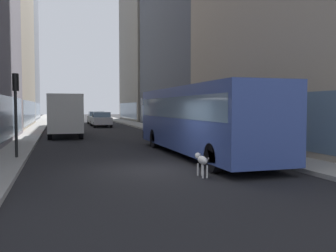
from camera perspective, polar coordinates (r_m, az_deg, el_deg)
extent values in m
plane|color=black|center=(47.40, -12.82, 0.30)|extent=(120.00, 120.00, 0.00)
cube|color=gray|center=(47.35, -19.72, 0.28)|extent=(2.40, 110.00, 0.15)
cube|color=gray|center=(48.12, -6.04, 0.49)|extent=(2.40, 110.00, 0.15)
cube|color=slate|center=(19.77, -24.67, 1.01)|extent=(0.08, 20.41, 2.40)
cube|color=slate|center=(41.53, -20.75, 2.01)|extent=(0.08, 16.75, 2.40)
cube|color=slate|center=(62.15, -19.73, 2.30)|extent=(0.08, 16.17, 2.40)
cube|color=slate|center=(19.74, 12.66, 1.21)|extent=(0.08, 16.10, 2.40)
cube|color=slate|center=(39.62, -1.31, 2.17)|extent=(0.08, 17.57, 2.40)
cube|color=gray|center=(59.14, -1.75, 12.21)|extent=(9.54, 15.48, 23.27)
cube|color=slate|center=(57.34, -6.33, 2.42)|extent=(0.08, 13.93, 2.40)
cube|color=#33478C|center=(16.40, 4.87, 1.18)|extent=(2.55, 11.50, 2.75)
cube|color=slate|center=(16.39, 4.88, 2.91)|extent=(2.57, 11.04, 0.90)
cube|color=black|center=(21.86, -0.66, -1.30)|extent=(2.55, 0.16, 0.44)
cylinder|color=black|center=(19.50, -2.08, -1.98)|extent=(0.30, 1.00, 1.00)
cylinder|color=black|center=(20.18, 4.11, -1.81)|extent=(0.30, 1.00, 1.00)
cylinder|color=black|center=(12.25, 7.12, -4.98)|extent=(0.30, 1.00, 1.00)
cylinder|color=black|center=(13.32, 16.04, -4.43)|extent=(0.30, 1.00, 1.00)
cube|color=silver|center=(20.90, -4.09, 3.84)|extent=(0.08, 0.24, 0.40)
cube|color=#B7BABF|center=(40.41, -10.44, 0.85)|extent=(1.94, 4.48, 0.75)
cube|color=slate|center=(40.17, -10.41, 1.76)|extent=(1.78, 2.02, 0.55)
cylinder|color=black|center=(42.16, -11.87, 0.41)|extent=(0.22, 0.64, 0.64)
cylinder|color=black|center=(42.34, -9.56, 0.45)|extent=(0.22, 0.64, 0.64)
cylinder|color=black|center=(38.53, -11.40, 0.18)|extent=(0.22, 0.64, 0.64)
cylinder|color=black|center=(38.72, -8.88, 0.21)|extent=(0.22, 0.64, 0.64)
cube|color=silver|center=(45.53, -11.16, 1.08)|extent=(1.87, 4.46, 0.75)
cube|color=slate|center=(45.29, -11.14, 1.90)|extent=(1.72, 2.01, 0.55)
cylinder|color=black|center=(47.27, -12.36, 0.68)|extent=(0.22, 0.64, 0.64)
cylinder|color=black|center=(47.43, -10.37, 0.71)|extent=(0.22, 0.64, 0.64)
cylinder|color=black|center=(43.66, -12.00, 0.50)|extent=(0.22, 0.64, 0.64)
cylinder|color=black|center=(43.83, -9.84, 0.53)|extent=(0.22, 0.64, 0.64)
cube|color=black|center=(51.50, -14.49, 1.26)|extent=(1.90, 4.77, 0.75)
cube|color=slate|center=(51.25, -14.49, 1.98)|extent=(1.75, 2.15, 0.55)
cylinder|color=black|center=(53.45, -15.47, 0.91)|extent=(0.22, 0.64, 0.64)
cylinder|color=black|center=(53.52, -13.67, 0.94)|extent=(0.22, 0.64, 0.64)
cylinder|color=black|center=(49.52, -15.36, 0.75)|extent=(0.22, 0.64, 0.64)
cylinder|color=black|center=(49.59, -13.42, 0.78)|extent=(0.22, 0.64, 0.64)
cube|color=#A51919|center=(30.91, -15.94, 1.62)|extent=(2.30, 2.00, 2.10)
cube|color=silver|center=(27.16, -15.83, 1.97)|extent=(2.30, 5.50, 2.60)
cylinder|color=black|center=(30.96, -17.78, -0.35)|extent=(0.28, 0.90, 0.90)
cylinder|color=black|center=(30.99, -14.05, -0.30)|extent=(0.28, 0.90, 0.90)
cylinder|color=black|center=(25.47, -18.00, -1.06)|extent=(0.28, 0.90, 0.90)
cylinder|color=black|center=(25.50, -13.46, -0.99)|extent=(0.28, 0.90, 0.90)
ellipsoid|color=white|center=(11.51, 5.41, -5.34)|extent=(0.22, 0.60, 0.26)
sphere|color=white|center=(11.84, 4.71, -4.65)|extent=(0.20, 0.20, 0.20)
sphere|color=black|center=(11.84, 4.41, -4.56)|extent=(0.07, 0.07, 0.07)
sphere|color=black|center=(11.88, 4.95, -4.54)|extent=(0.07, 0.07, 0.07)
cylinder|color=white|center=(11.13, 6.19, -5.36)|extent=(0.03, 0.16, 0.19)
cylinder|color=white|center=(11.72, 4.69, -6.81)|extent=(0.06, 0.06, 0.40)
cylinder|color=white|center=(11.78, 5.33, -6.77)|extent=(0.06, 0.06, 0.40)
cylinder|color=white|center=(11.34, 5.47, -7.15)|extent=(0.06, 0.06, 0.40)
cylinder|color=white|center=(11.39, 6.13, -7.11)|extent=(0.06, 0.06, 0.40)
sphere|color=black|center=(11.61, 5.45, -5.06)|extent=(0.04, 0.04, 0.04)
sphere|color=black|center=(11.41, 5.28, -5.31)|extent=(0.04, 0.04, 0.04)
sphere|color=black|center=(11.34, 5.85, -5.16)|extent=(0.04, 0.04, 0.04)
cylinder|color=#1E1E2D|center=(16.55, 13.80, -2.69)|extent=(0.28, 0.28, 0.85)
cylinder|color=#B2A58C|center=(16.50, 13.83, -0.15)|extent=(0.34, 0.34, 0.62)
sphere|color=tan|center=(16.48, 13.85, 1.30)|extent=(0.22, 0.22, 0.22)
cube|color=#59331E|center=(16.63, 14.47, -1.04)|extent=(0.12, 0.24, 0.20)
cylinder|color=black|center=(15.98, -22.71, 1.54)|extent=(0.12, 0.12, 3.40)
cube|color=black|center=(16.19, -22.74, 6.33)|extent=(0.24, 0.20, 0.70)
sphere|color=red|center=(16.31, -22.72, 7.08)|extent=(0.11, 0.11, 0.11)
sphere|color=orange|center=(16.30, -22.70, 6.31)|extent=(0.11, 0.11, 0.11)
sphere|color=green|center=(16.29, -22.69, 5.54)|extent=(0.11, 0.11, 0.11)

